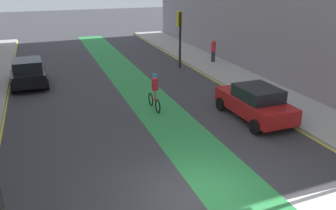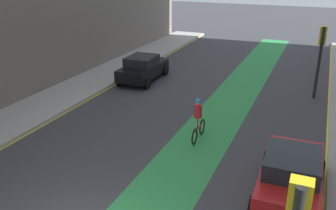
{
  "view_description": "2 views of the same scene",
  "coord_description": "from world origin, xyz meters",
  "px_view_note": "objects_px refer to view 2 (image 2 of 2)",
  "views": [
    {
      "loc": [
        -4.03,
        -8.23,
        6.33
      ],
      "look_at": [
        0.55,
        4.3,
        1.35
      ],
      "focal_mm": 37.96,
      "sensor_mm": 36.0,
      "label": 1
    },
    {
      "loc": [
        5.2,
        -5.98,
        6.98
      ],
      "look_at": [
        -0.27,
        7.0,
        1.47
      ],
      "focal_mm": 39.5,
      "sensor_mm": 36.0,
      "label": 2
    }
  ],
  "objects_px": {
    "car_red_right_far": "(291,174)",
    "cyclist_in_lane": "(198,118)",
    "traffic_signal_far_right": "(321,49)",
    "car_black_left_far": "(143,68)"
  },
  "relations": [
    {
      "from": "traffic_signal_far_right",
      "to": "car_red_right_far",
      "type": "bearing_deg",
      "value": -91.69
    },
    {
      "from": "traffic_signal_far_right",
      "to": "car_red_right_far",
      "type": "xyz_separation_m",
      "value": [
        -0.3,
        -10.03,
        -1.91
      ]
    },
    {
      "from": "traffic_signal_far_right",
      "to": "cyclist_in_lane",
      "type": "height_order",
      "value": "traffic_signal_far_right"
    },
    {
      "from": "car_red_right_far",
      "to": "car_black_left_far",
      "type": "distance_m",
      "value": 13.36
    },
    {
      "from": "traffic_signal_far_right",
      "to": "cyclist_in_lane",
      "type": "xyz_separation_m",
      "value": [
        -4.23,
        -7.37,
        -1.74
      ]
    },
    {
      "from": "traffic_signal_far_right",
      "to": "car_red_right_far",
      "type": "distance_m",
      "value": 10.21
    },
    {
      "from": "car_black_left_far",
      "to": "cyclist_in_lane",
      "type": "distance_m",
      "value": 8.71
    },
    {
      "from": "car_red_right_far",
      "to": "car_black_left_far",
      "type": "height_order",
      "value": "same"
    },
    {
      "from": "traffic_signal_far_right",
      "to": "car_black_left_far",
      "type": "xyz_separation_m",
      "value": [
        -10.01,
        -0.85,
        -1.91
      ]
    },
    {
      "from": "car_red_right_far",
      "to": "cyclist_in_lane",
      "type": "relative_size",
      "value": 2.28
    }
  ]
}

